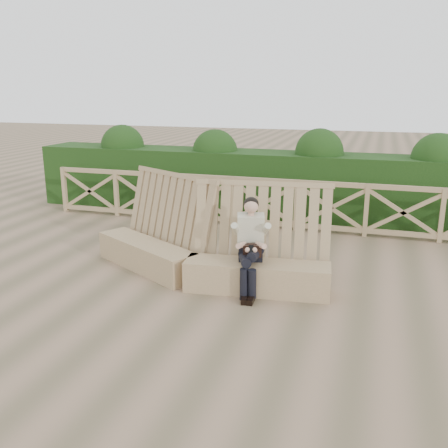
% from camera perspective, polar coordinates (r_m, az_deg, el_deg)
% --- Properties ---
extents(ground, '(60.00, 60.00, 0.00)m').
position_cam_1_polar(ground, '(7.76, -1.52, -7.12)').
color(ground, brown).
rests_on(ground, ground).
extents(bench, '(4.17, 1.74, 1.60)m').
position_cam_1_polar(bench, '(7.97, -2.65, -3.44)').
color(bench, '#8E7851').
rests_on(bench, ground).
extents(woman, '(0.50, 0.89, 1.42)m').
position_cam_1_polar(woman, '(7.36, 3.03, -2.09)').
color(woman, black).
rests_on(woman, ground).
extents(guardrail, '(10.10, 0.09, 1.10)m').
position_cam_1_polar(guardrail, '(10.82, 4.51, 2.41)').
color(guardrail, '#8C6E51').
rests_on(guardrail, ground).
extents(hedge, '(12.00, 1.20, 1.50)m').
position_cam_1_polar(hedge, '(11.93, 5.85, 4.55)').
color(hedge, black).
rests_on(hedge, ground).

